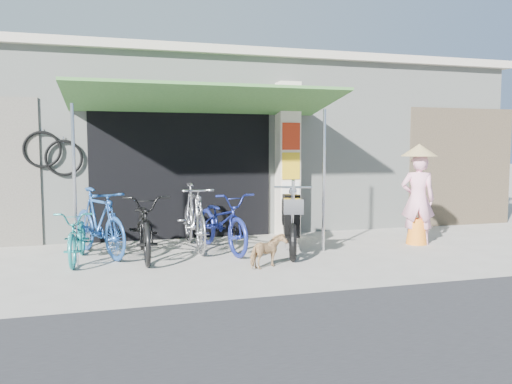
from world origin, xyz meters
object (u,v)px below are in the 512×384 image
object	(u,v)px
bike_navy	(222,221)
street_dog	(268,251)
bike_black	(145,225)
bike_silver	(194,216)
bike_teal	(78,236)
nun	(418,195)
moped	(291,220)
bike_blue	(99,222)

from	to	relation	value
bike_navy	street_dog	bearing A→B (deg)	-87.11
bike_black	bike_silver	xyz separation A→B (m)	(0.85, 0.48, 0.05)
bike_navy	bike_teal	bearing A→B (deg)	172.95
bike_teal	nun	size ratio (longest dim) A/B	0.85
street_dog	moped	distance (m)	1.29
bike_teal	bike_black	world-z (taller)	bike_black
bike_teal	nun	bearing A→B (deg)	2.11
bike_teal	bike_navy	world-z (taller)	bike_navy
moped	bike_navy	bearing A→B (deg)	-179.72
bike_teal	moped	distance (m)	3.38
bike_teal	bike_navy	bearing A→B (deg)	9.13
bike_teal	bike_navy	size ratio (longest dim) A/B	0.80
bike_black	bike_silver	distance (m)	0.98
bike_silver	street_dog	bearing A→B (deg)	-65.69
bike_teal	nun	distance (m)	5.79
moped	nun	world-z (taller)	nun
bike_black	bike_silver	size ratio (longest dim) A/B	1.05
bike_navy	nun	world-z (taller)	nun
bike_teal	bike_blue	xyz separation A→B (m)	(0.30, 0.36, 0.14)
bike_blue	street_dog	xyz separation A→B (m)	(2.36, -1.51, -0.30)
moped	bike_blue	bearing A→B (deg)	-171.36
bike_black	moped	size ratio (longest dim) A/B	0.99
bike_blue	nun	size ratio (longest dim) A/B	1.01
bike_navy	nun	distance (m)	3.54
bike_teal	bike_black	distance (m)	1.00
bike_navy	bike_black	bearing A→B (deg)	176.73
bike_navy	moped	size ratio (longest dim) A/B	0.96
moped	nun	size ratio (longest dim) A/B	1.10
bike_navy	moped	world-z (taller)	moped
bike_blue	street_dog	distance (m)	2.82
street_dog	moped	world-z (taller)	moped
bike_blue	moped	world-z (taller)	moped
moped	bike_teal	bearing A→B (deg)	-164.50
street_dog	moped	xyz separation A→B (m)	(0.72, 1.03, 0.28)
bike_blue	bike_navy	world-z (taller)	bike_blue
bike_black	nun	xyz separation A→B (m)	(4.78, -0.16, 0.37)
bike_black	nun	distance (m)	4.79
bike_blue	bike_navy	xyz separation A→B (m)	(1.98, -0.14, -0.04)
bike_blue	bike_silver	distance (m)	1.55
bike_black	nun	world-z (taller)	nun
bike_blue	bike_silver	xyz separation A→B (m)	(1.55, 0.13, 0.02)
bike_black	nun	bearing A→B (deg)	-2.54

